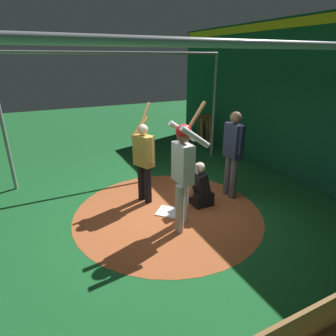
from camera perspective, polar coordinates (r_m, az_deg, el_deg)
ground_plane at (r=5.69m, az=0.00°, el=-8.93°), size 27.10×27.10×0.00m
dirt_circle at (r=5.69m, az=0.00°, el=-8.90°), size 3.71×3.71×0.01m
home_plate at (r=5.69m, az=0.00°, el=-8.82°), size 0.59×0.59×0.01m
batter at (r=4.74m, az=3.14°, el=0.32°), size 0.68×0.49×2.22m
catcher at (r=5.83m, az=6.47°, el=-4.19°), size 0.58×0.40×0.95m
umpire at (r=6.07m, az=13.04°, el=3.55°), size 0.24×0.49×1.88m
visitor at (r=5.76m, az=-4.91°, el=2.03°), size 0.53×0.61×2.04m
back_wall at (r=7.32m, az=26.98°, el=11.52°), size 0.23×11.10×3.77m
cage_frame at (r=4.96m, az=0.00°, el=12.56°), size 5.58×5.16×3.02m
bat_rack at (r=10.10m, az=8.11°, el=7.66°), size 0.82×0.20×1.05m
baseball_0 at (r=6.40m, az=8.40°, el=-5.06°), size 0.07×0.07×0.07m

